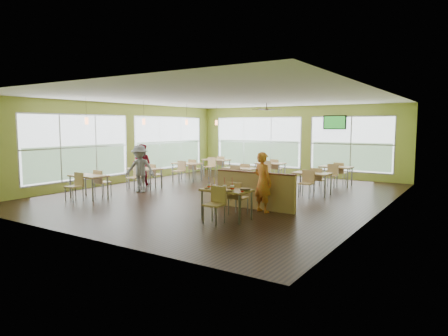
{
  "coord_description": "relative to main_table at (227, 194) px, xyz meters",
  "views": [
    {
      "loc": [
        7.23,
        -11.14,
        2.29
      ],
      "look_at": [
        0.47,
        -0.78,
        0.99
      ],
      "focal_mm": 32.0,
      "sensor_mm": 36.0,
      "label": 1
    }
  ],
  "objects": [
    {
      "name": "ceiling_fan",
      "position": [
        -2.0,
        6.0,
        2.32
      ],
      "size": [
        1.25,
        1.25,
        0.29
      ],
      "color": "#2D2119",
      "rests_on": "ceiling"
    },
    {
      "name": "ketchup_cup",
      "position": [
        0.55,
        -0.18,
        0.13
      ],
      "size": [
        0.06,
        0.06,
        0.03
      ],
      "primitive_type": "cylinder",
      "color": "#AA1407",
      "rests_on": "main_table"
    },
    {
      "name": "tv_backwall",
      "position": [
        -0.2,
        8.9,
        1.82
      ],
      "size": [
        1.0,
        0.07,
        0.6
      ],
      "color": "black",
      "rests_on": "wall_back"
    },
    {
      "name": "patron_grey",
      "position": [
        -4.72,
        1.77,
        0.19
      ],
      "size": [
        1.21,
        0.97,
        1.63
      ],
      "primitive_type": "imported",
      "rotation": [
        0.0,
        0.0,
        0.4
      ],
      "color": "slate",
      "rests_on": "floor"
    },
    {
      "name": "wrapper_mid",
      "position": [
        0.03,
        0.12,
        0.14
      ],
      "size": [
        0.21,
        0.19,
        0.05
      ],
      "primitive_type": "ellipsoid",
      "rotation": [
        0.0,
        0.0,
        -0.04
      ],
      "color": "tan",
      "rests_on": "main_table"
    },
    {
      "name": "cup_red_far",
      "position": [
        0.29,
        -0.2,
        0.19
      ],
      "size": [
        0.1,
        0.1,
        0.37
      ],
      "color": "white",
      "rests_on": "main_table"
    },
    {
      "name": "man_plaid",
      "position": [
        0.35,
        1.23,
        0.18
      ],
      "size": [
        0.68,
        0.55,
        1.61
      ],
      "primitive_type": "imported",
      "rotation": [
        0.0,
        0.0,
        2.82
      ],
      "color": "#FF531C",
      "rests_on": "floor"
    },
    {
      "name": "cup_blue",
      "position": [
        -0.38,
        -0.22,
        0.18
      ],
      "size": [
        0.09,
        0.09,
        0.32
      ],
      "color": "white",
      "rests_on": "main_table"
    },
    {
      "name": "food_basket",
      "position": [
        0.51,
        0.02,
        0.15
      ],
      "size": [
        0.27,
        0.27,
        0.06
      ],
      "color": "black",
      "rests_on": "main_table"
    },
    {
      "name": "window_bays",
      "position": [
        -4.65,
        6.08,
        0.85
      ],
      "size": [
        9.24,
        10.24,
        2.38
      ],
      "color": "white",
      "rests_on": "room"
    },
    {
      "name": "cup_yellow",
      "position": [
        -0.21,
        -0.23,
        0.18
      ],
      "size": [
        0.09,
        0.09,
        0.32
      ],
      "color": "white",
      "rests_on": "main_table"
    },
    {
      "name": "wrapper_left",
      "position": [
        -0.46,
        -0.2,
        0.14
      ],
      "size": [
        0.17,
        0.16,
        0.04
      ],
      "primitive_type": "ellipsoid",
      "rotation": [
        0.0,
        0.0,
        0.2
      ],
      "color": "tan",
      "rests_on": "main_table"
    },
    {
      "name": "room",
      "position": [
        -2.0,
        3.0,
        0.97
      ],
      "size": [
        12.0,
        12.04,
        3.2
      ],
      "color": "black",
      "rests_on": "ground"
    },
    {
      "name": "cup_red_near",
      "position": [
        0.09,
        -0.24,
        0.19
      ],
      "size": [
        0.1,
        0.1,
        0.36
      ],
      "color": "white",
      "rests_on": "main_table"
    },
    {
      "name": "main_table",
      "position": [
        0.0,
        0.0,
        0.0
      ],
      "size": [
        1.22,
        1.52,
        0.87
      ],
      "color": "tan",
      "rests_on": "floor"
    },
    {
      "name": "half_wall_divider",
      "position": [
        0.0,
        1.45,
        -0.11
      ],
      "size": [
        2.4,
        0.14,
        1.04
      ],
      "color": "tan",
      "rests_on": "floor"
    },
    {
      "name": "wrapper_right",
      "position": [
        0.26,
        -0.27,
        0.14
      ],
      "size": [
        0.17,
        0.15,
        0.04
      ],
      "primitive_type": "ellipsoid",
      "rotation": [
        0.0,
        0.0,
        -0.1
      ],
      "color": "tan",
      "rests_on": "main_table"
    },
    {
      "name": "dining_tables",
      "position": [
        -3.05,
        4.71,
        -0.0
      ],
      "size": [
        6.92,
        8.72,
        0.87
      ],
      "color": "tan",
      "rests_on": "floor"
    },
    {
      "name": "pendant_lights",
      "position": [
        -5.2,
        3.68,
        1.82
      ],
      "size": [
        0.11,
        7.31,
        0.86
      ],
      "color": "#2D2119",
      "rests_on": "ceiling"
    },
    {
      "name": "patron_maroon",
      "position": [
        -5.9,
        3.06,
        0.17
      ],
      "size": [
        0.92,
        0.81,
        1.59
      ],
      "primitive_type": "imported",
      "rotation": [
        0.0,
        0.0,
        3.45
      ],
      "color": "maroon",
      "rests_on": "floor"
    }
  ]
}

